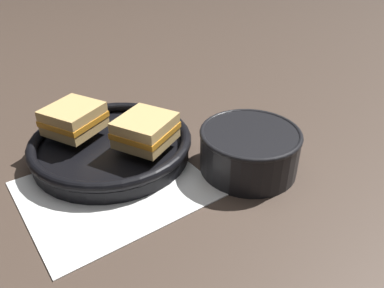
{
  "coord_description": "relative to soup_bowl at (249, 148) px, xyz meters",
  "views": [
    {
      "loc": [
        -0.21,
        -0.46,
        0.37
      ],
      "look_at": [
        0.04,
        0.01,
        0.04
      ],
      "focal_mm": 35.0,
      "sensor_mm": 36.0,
      "label": 1
    }
  ],
  "objects": [
    {
      "name": "ground_plane",
      "position": [
        -0.12,
        0.05,
        -0.04
      ],
      "size": [
        4.0,
        4.0,
        0.0
      ],
      "primitive_type": "plane",
      "color": "#47382D"
    },
    {
      "name": "napkin",
      "position": [
        -0.22,
        0.05,
        -0.04
      ],
      "size": [
        0.3,
        0.27,
        0.0
      ],
      "color": "white",
      "rests_on": "ground_plane"
    },
    {
      "name": "soup_bowl",
      "position": [
        0.0,
        0.0,
        0.0
      ],
      "size": [
        0.17,
        0.17,
        0.07
      ],
      "color": "black",
      "rests_on": "ground_plane"
    },
    {
      "name": "spoon",
      "position": [
        -0.21,
        0.05,
        -0.03
      ],
      "size": [
        0.15,
        0.1,
        0.01
      ],
      "rotation": [
        0.0,
        0.0,
        -0.52
      ],
      "color": "silver",
      "rests_on": "napkin"
    },
    {
      "name": "skillet",
      "position": [
        -0.19,
        0.15,
        -0.02
      ],
      "size": [
        0.28,
        0.28,
        0.04
      ],
      "color": "black",
      "rests_on": "ground_plane"
    },
    {
      "name": "sandwich_near_left",
      "position": [
        -0.14,
        0.1,
        0.02
      ],
      "size": [
        0.12,
        0.12,
        0.05
      ],
      "rotation": [
        0.0,
        0.0,
        6.87
      ],
      "color": "#DBB26B",
      "rests_on": "skillet"
    },
    {
      "name": "sandwich_near_right",
      "position": [
        -0.24,
        0.2,
        0.02
      ],
      "size": [
        0.12,
        0.12,
        0.05
      ],
      "rotation": [
        0.0,
        0.0,
        10.01
      ],
      "color": "#DBB26B",
      "rests_on": "skillet"
    }
  ]
}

